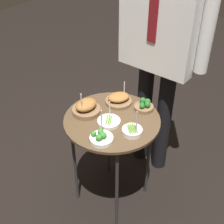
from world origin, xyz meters
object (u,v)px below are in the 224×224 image
at_px(bowl_asparagus_front_left, 132,131).
at_px(waiter_figure, 162,30).
at_px(bowl_asparagus_mid_left, 109,121).
at_px(bowl_roast_back_left, 119,99).
at_px(bowl_broccoli_center, 144,106).
at_px(serving_cart, 112,127).
at_px(bowl_roast_mid_right, 86,108).
at_px(bowl_broccoli_front_center, 101,137).

bearing_deg(bowl_asparagus_front_left, waiter_figure, 106.66).
distance_m(bowl_asparagus_mid_left, bowl_roast_back_left, 0.21).
height_order(bowl_asparagus_front_left, waiter_figure, waiter_figure).
xyz_separation_m(bowl_broccoli_center, bowl_asparagus_front_left, (0.08, -0.23, -0.01)).
height_order(serving_cart, waiter_figure, waiter_figure).
relative_size(bowl_roast_back_left, bowl_roast_mid_right, 1.00).
xyz_separation_m(bowl_asparagus_mid_left, bowl_broccoli_center, (0.08, 0.24, 0.01)).
xyz_separation_m(bowl_roast_mid_right, waiter_figure, (0.18, 0.52, 0.37)).
height_order(serving_cart, bowl_roast_back_left, bowl_roast_back_left).
relative_size(serving_cart, waiter_figure, 0.40).
xyz_separation_m(bowl_broccoli_front_center, waiter_figure, (-0.05, 0.66, 0.39)).
distance_m(bowl_roast_back_left, bowl_roast_mid_right, 0.22).
bearing_deg(bowl_asparagus_mid_left, bowl_roast_mid_right, -178.39).
bearing_deg(bowl_roast_mid_right, bowl_broccoli_front_center, -31.04).
xyz_separation_m(bowl_asparagus_mid_left, bowl_roast_back_left, (-0.08, 0.20, 0.02)).
relative_size(bowl_roast_mid_right, bowl_broccoli_center, 1.44).
xyz_separation_m(bowl_roast_back_left, bowl_broccoli_center, (0.16, 0.05, -0.00)).
relative_size(serving_cart, bowl_broccoli_front_center, 3.86).
relative_size(serving_cart, bowl_roast_mid_right, 4.03).
bearing_deg(waiter_figure, bowl_roast_mid_right, -109.27).
relative_size(bowl_asparagus_mid_left, bowl_roast_mid_right, 0.79).
bearing_deg(bowl_roast_back_left, waiter_figure, 74.27).
relative_size(bowl_broccoli_center, waiter_figure, 0.07).
relative_size(bowl_asparagus_front_left, waiter_figure, 0.10).
height_order(bowl_broccoli_front_center, bowl_roast_mid_right, bowl_broccoli_front_center).
bearing_deg(bowl_broccoli_center, bowl_asparagus_front_left, -72.13).
distance_m(bowl_broccoli_front_center, bowl_roast_mid_right, 0.27).
distance_m(bowl_asparagus_mid_left, waiter_figure, 0.65).
distance_m(bowl_broccoli_front_center, bowl_broccoli_center, 0.39).
height_order(serving_cart, bowl_broccoli_front_center, bowl_broccoli_front_center).
height_order(bowl_broccoli_center, bowl_asparagus_front_left, bowl_asparagus_front_left).
bearing_deg(bowl_asparagus_front_left, bowl_broccoli_center, 107.87).
distance_m(bowl_roast_mid_right, bowl_broccoli_center, 0.36).
relative_size(bowl_broccoli_front_center, bowl_roast_mid_right, 1.04).
bearing_deg(bowl_asparagus_mid_left, bowl_asparagus_front_left, 3.59).
bearing_deg(bowl_roast_back_left, bowl_asparagus_front_left, -38.33).
relative_size(bowl_roast_back_left, bowl_broccoli_center, 1.44).
distance_m(serving_cart, bowl_asparagus_mid_left, 0.09).
distance_m(bowl_asparagus_front_left, waiter_figure, 0.65).
xyz_separation_m(serving_cart, bowl_roast_back_left, (-0.07, 0.16, 0.09)).
distance_m(serving_cart, bowl_roast_mid_right, 0.19).
xyz_separation_m(bowl_asparagus_front_left, waiter_figure, (-0.15, 0.50, 0.39)).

